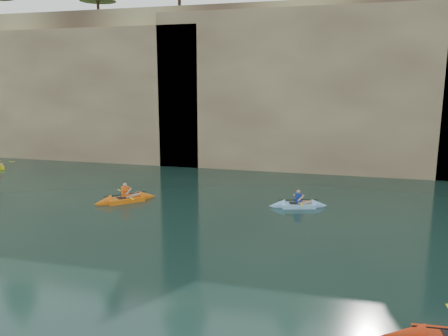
# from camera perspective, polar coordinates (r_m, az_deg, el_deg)

# --- Properties ---
(cliff) EXTENTS (70.00, 16.00, 12.00)m
(cliff) POSITION_cam_1_polar(r_m,az_deg,el_deg) (38.55, 10.78, 10.68)
(cliff) COLOR tan
(cliff) RESTS_ON ground
(cliff_slab_west) EXTENTS (26.00, 2.40, 10.56)m
(cliff_slab_west) POSITION_cam_1_polar(r_m,az_deg,el_deg) (38.63, -21.77, 9.02)
(cliff_slab_west) COLOR tan
(cliff_slab_west) RESTS_ON ground
(cliff_slab_center) EXTENTS (24.00, 2.40, 11.40)m
(cliff_slab_center) POSITION_cam_1_polar(r_m,az_deg,el_deg) (31.06, 13.42, 9.96)
(cliff_slab_center) COLOR tan
(cliff_slab_center) RESTS_ON ground
(sea_cave_west) EXTENTS (4.50, 1.00, 4.00)m
(sea_cave_west) POSITION_cam_1_polar(r_m,az_deg,el_deg) (37.16, -19.52, 4.04)
(sea_cave_west) COLOR black
(sea_cave_west) RESTS_ON ground
(sea_cave_center) EXTENTS (3.50, 1.00, 3.20)m
(sea_cave_center) POSITION_cam_1_polar(r_m,az_deg,el_deg) (31.51, 2.06, 2.78)
(sea_cave_center) COLOR black
(sea_cave_center) RESTS_ON ground
(kayaker_orange) EXTENTS (2.87, 2.93, 1.27)m
(kayaker_orange) POSITION_cam_1_polar(r_m,az_deg,el_deg) (23.49, -12.73, -3.98)
(kayaker_orange) COLOR orange
(kayaker_orange) RESTS_ON ground
(kayaker_ltblue_mid) EXTENTS (3.03, 2.17, 1.12)m
(kayaker_ltblue_mid) POSITION_cam_1_polar(r_m,az_deg,el_deg) (22.25, 9.64, -4.75)
(kayaker_ltblue_mid) COLOR #93CBF7
(kayaker_ltblue_mid) RESTS_ON ground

